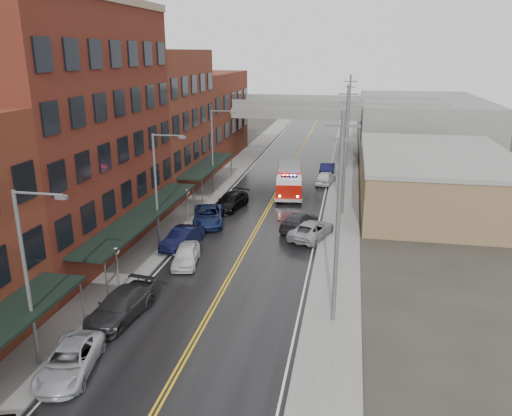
{
  "coord_description": "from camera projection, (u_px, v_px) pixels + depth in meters",
  "views": [
    {
      "loc": [
        7.62,
        -10.69,
        14.8
      ],
      "look_at": [
        0.58,
        26.17,
        3.0
      ],
      "focal_mm": 35.0,
      "sensor_mm": 36.0,
      "label": 1
    }
  ],
  "objects": [
    {
      "name": "brick_building_far",
      "position": [
        202.0,
        116.0,
        70.74
      ],
      "size": [
        9.0,
        20.0,
        12.0
      ],
      "primitive_type": "cube",
      "color": "#602C19",
      "rests_on": "ground"
    },
    {
      "name": "parked_car_left_3",
      "position": [
        121.0,
        306.0,
        28.77
      ],
      "size": [
        2.87,
        5.64,
        1.57
      ],
      "primitive_type": "imported",
      "rotation": [
        0.0,
        0.0,
        -0.13
      ],
      "color": "#262629",
      "rests_on": "ground"
    },
    {
      "name": "utility_pole_0",
      "position": [
        338.0,
        218.0,
        26.69
      ],
      "size": [
        1.8,
        0.24,
        12.0
      ],
      "color": "#59595B",
      "rests_on": "ground"
    },
    {
      "name": "awning_1",
      "position": [
        144.0,
        214.0,
        37.81
      ],
      "size": [
        2.6,
        18.0,
        3.09
      ],
      "color": "black",
      "rests_on": "ground"
    },
    {
      "name": "utility_pole_2",
      "position": [
        348.0,
        121.0,
        64.17
      ],
      "size": [
        1.8,
        0.24,
        12.0
      ],
      "color": "#59595B",
      "rests_on": "ground"
    },
    {
      "name": "street_lamp_2",
      "position": [
        215.0,
        146.0,
        52.91
      ],
      "size": [
        2.64,
        0.22,
        9.0
      ],
      "color": "#59595B",
      "rests_on": "ground"
    },
    {
      "name": "parked_car_left_5",
      "position": [
        182.0,
        238.0,
        39.27
      ],
      "size": [
        2.47,
        4.89,
        1.54
      ],
      "primitive_type": "imported",
      "rotation": [
        0.0,
        0.0,
        -0.19
      ],
      "color": "black",
      "rests_on": "ground"
    },
    {
      "name": "globe_lamp_1",
      "position": [
        116.0,
        260.0,
        31.26
      ],
      "size": [
        0.44,
        0.44,
        3.12
      ],
      "color": "#59595B",
      "rests_on": "ground"
    },
    {
      "name": "parked_car_left_7",
      "position": [
        231.0,
        201.0,
        48.84
      ],
      "size": [
        3.2,
        5.62,
        1.54
      ],
      "primitive_type": "imported",
      "rotation": [
        0.0,
        0.0,
        -0.21
      ],
      "color": "black",
      "rests_on": "ground"
    },
    {
      "name": "globe_lamp_2",
      "position": [
        187.0,
        198.0,
        44.38
      ],
      "size": [
        0.44,
        0.44,
        3.12
      ],
      "color": "#59595B",
      "rests_on": "ground"
    },
    {
      "name": "road",
      "position": [
        258.0,
        227.0,
        43.92
      ],
      "size": [
        11.0,
        160.0,
        0.02
      ],
      "primitive_type": "cube",
      "color": "black",
      "rests_on": "ground"
    },
    {
      "name": "street_lamp_1",
      "position": [
        159.0,
        184.0,
        37.92
      ],
      "size": [
        2.64,
        0.22,
        9.0
      ],
      "color": "#59595B",
      "rests_on": "ground"
    },
    {
      "name": "parked_car_left_4",
      "position": [
        186.0,
        255.0,
        36.11
      ],
      "size": [
        2.39,
        4.49,
        1.45
      ],
      "primitive_type": "imported",
      "rotation": [
        0.0,
        0.0,
        0.16
      ],
      "color": "silver",
      "rests_on": "ground"
    },
    {
      "name": "fire_truck",
      "position": [
        289.0,
        180.0,
        53.49
      ],
      "size": [
        4.05,
        8.56,
        3.04
      ],
      "rotation": [
        0.0,
        0.0,
        0.11
      ],
      "color": "#A11007",
      "rests_on": "ground"
    },
    {
      "name": "parked_car_right_0",
      "position": [
        312.0,
        230.0,
        41.15
      ],
      "size": [
        4.0,
        5.78,
        1.47
      ],
      "primitive_type": "imported",
      "rotation": [
        0.0,
        0.0,
        2.82
      ],
      "color": "#93969A",
      "rests_on": "ground"
    },
    {
      "name": "curb_left",
      "position": [
        196.0,
        223.0,
        44.91
      ],
      "size": [
        0.3,
        160.0,
        0.15
      ],
      "primitive_type": "cube",
      "color": "gray",
      "rests_on": "ground"
    },
    {
      "name": "street_lamp_0",
      "position": [
        30.0,
        270.0,
        22.93
      ],
      "size": [
        2.64,
        0.22,
        9.0
      ],
      "color": "#59595B",
      "rests_on": "ground"
    },
    {
      "name": "brick_building_c",
      "position": [
        155.0,
        122.0,
        53.89
      ],
      "size": [
        9.0,
        15.0,
        15.0
      ],
      "primitive_type": "cube",
      "color": "maroon",
      "rests_on": "ground"
    },
    {
      "name": "utility_pole_1",
      "position": [
        345.0,
        149.0,
        45.43
      ],
      "size": [
        1.8,
        0.24,
        12.0
      ],
      "color": "#59595B",
      "rests_on": "ground"
    },
    {
      "name": "brick_building_b",
      "position": [
        65.0,
        133.0,
        37.05
      ],
      "size": [
        9.0,
        20.0,
        18.0
      ],
      "primitive_type": "cube",
      "color": "maroon",
      "rests_on": "ground"
    },
    {
      "name": "overpass",
      "position": [
        298.0,
        115.0,
        72.11
      ],
      "size": [
        40.0,
        10.0,
        7.5
      ],
      "color": "slate",
      "rests_on": "ground"
    },
    {
      "name": "sidewalk_right",
      "position": [
        342.0,
        232.0,
        42.6
      ],
      "size": [
        3.0,
        160.0,
        0.15
      ],
      "primitive_type": "cube",
      "color": "slate",
      "rests_on": "ground"
    },
    {
      "name": "curb_right",
      "position": [
        322.0,
        231.0,
        42.89
      ],
      "size": [
        0.3,
        160.0,
        0.15
      ],
      "primitive_type": "cube",
      "color": "gray",
      "rests_on": "ground"
    },
    {
      "name": "parked_car_right_1",
      "position": [
        299.0,
        221.0,
        43.24
      ],
      "size": [
        3.37,
        5.55,
        1.5
      ],
      "primitive_type": "imported",
      "rotation": [
        0.0,
        0.0,
        2.88
      ],
      "color": "#29292C",
      "rests_on": "ground"
    },
    {
      "name": "parked_car_left_6",
      "position": [
        208.0,
        216.0,
        44.55
      ],
      "size": [
        3.91,
        6.08,
        1.56
      ],
      "primitive_type": "imported",
      "rotation": [
        0.0,
        0.0,
        0.25
      ],
      "color": "#131E47",
      "rests_on": "ground"
    },
    {
      "name": "parked_car_right_3",
      "position": [
        328.0,
        169.0,
        62.14
      ],
      "size": [
        1.8,
        5.02,
        1.65
      ],
      "primitive_type": "imported",
      "rotation": [
        0.0,
        0.0,
        3.13
      ],
      "color": "black",
      "rests_on": "ground"
    },
    {
      "name": "tan_building",
      "position": [
        434.0,
        181.0,
        49.68
      ],
      "size": [
        14.0,
        22.0,
        5.0
      ],
      "primitive_type": "cube",
      "color": "olive",
      "rests_on": "ground"
    },
    {
      "name": "awning_2",
      "position": [
        208.0,
        165.0,
        54.21
      ],
      "size": [
        2.6,
        13.0,
        3.09
      ],
      "color": "black",
      "rests_on": "ground"
    },
    {
      "name": "right_far_block",
      "position": [
        420.0,
        125.0,
        76.98
      ],
      "size": [
        18.0,
        30.0,
        8.0
      ],
      "primitive_type": "cube",
      "color": "slate",
      "rests_on": "ground"
    },
    {
      "name": "parked_car_left_2",
      "position": [
        69.0,
        361.0,
        23.82
      ],
      "size": [
        3.13,
        5.21,
        1.35
      ],
      "primitive_type": "imported",
      "rotation": [
        0.0,
        0.0,
        0.19
      ],
      "color": "#AEB0B6",
      "rests_on": "ground"
    },
    {
      "name": "sidewalk_left",
      "position": [
        179.0,
        221.0,
        45.21
      ],
      "size": [
        3.0,
        160.0,
        0.15
      ],
      "primitive_type": "cube",
      "color": "slate",
      "rests_on": "ground"
    },
    {
      "name": "parked_car_right_2",
      "position": [
        326.0,
        178.0,
        57.98
      ],
      "size": [
        2.46,
        4.75,
        1.55
      ],
      "primitive_type": "imported",
      "rotation": [
        0.0,
        0.0,
        3.0
      ],
      "color": "silver",
      "rests_on": "ground"
    }
  ]
}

